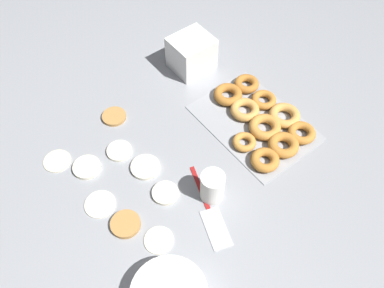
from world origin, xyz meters
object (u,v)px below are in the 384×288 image
(pancake_1, at_px, (159,240))
(pancake_0, at_px, (165,193))
(pancake_8, at_px, (145,166))
(paper_cup, at_px, (212,186))
(pancake_7, at_px, (57,161))
(pancake_3, at_px, (114,116))
(pancake_5, at_px, (100,204))
(spatula, at_px, (212,219))
(container_stack, at_px, (191,53))
(pancake_4, at_px, (87,167))
(pancake_6, at_px, (126,224))
(donut_tray, at_px, (261,120))
(pancake_2, at_px, (119,151))

(pancake_1, bearing_deg, pancake_0, -42.58)
(pancake_1, height_order, pancake_8, pancake_8)
(pancake_1, bearing_deg, paper_cup, -84.27)
(pancake_0, height_order, pancake_7, pancake_0)
(pancake_3, height_order, pancake_8, same)
(pancake_5, distance_m, pancake_8, 0.19)
(pancake_0, height_order, spatula, pancake_0)
(pancake_8, bearing_deg, pancake_0, 177.89)
(pancake_7, bearing_deg, container_stack, -82.25)
(pancake_5, relative_size, paper_cup, 0.91)
(pancake_5, bearing_deg, pancake_4, -13.32)
(pancake_5, xyz_separation_m, pancake_8, (0.03, -0.18, 0.00))
(pancake_3, height_order, pancake_7, pancake_3)
(pancake_7, bearing_deg, pancake_5, -172.08)
(pancake_4, distance_m, pancake_6, 0.25)
(spatula, bearing_deg, pancake_3, -157.87)
(pancake_5, relative_size, pancake_8, 1.00)
(pancake_1, xyz_separation_m, pancake_4, (0.35, 0.04, 0.00))
(donut_tray, bearing_deg, pancake_1, 104.33)
(paper_cup, bearing_deg, pancake_7, 38.37)
(pancake_8, height_order, spatula, pancake_8)
(pancake_1, xyz_separation_m, pancake_3, (0.48, -0.14, 0.00))
(pancake_3, xyz_separation_m, paper_cup, (-0.45, -0.08, 0.05))
(pancake_3, distance_m, container_stack, 0.39)
(container_stack, xyz_separation_m, spatula, (-0.56, 0.35, -0.06))
(pancake_7, height_order, donut_tray, donut_tray)
(pancake_0, height_order, pancake_1, pancake_0)
(pancake_1, xyz_separation_m, spatula, (-0.04, -0.17, -0.00))
(pancake_1, bearing_deg, pancake_4, 7.05)
(pancake_6, bearing_deg, pancake_4, -1.75)
(pancake_7, xyz_separation_m, spatula, (-0.47, -0.27, -0.00))
(pancake_8, relative_size, container_stack, 0.63)
(paper_cup, bearing_deg, pancake_4, 38.61)
(pancake_0, bearing_deg, paper_cup, -128.98)
(pancake_2, xyz_separation_m, paper_cup, (-0.32, -0.14, 0.05))
(paper_cup, bearing_deg, pancake_6, 73.74)
(pancake_7, bearing_deg, pancake_2, -116.81)
(pancake_6, bearing_deg, pancake_1, -153.15)
(pancake_6, bearing_deg, pancake_2, -27.85)
(pancake_2, relative_size, pancake_8, 0.88)
(pancake_2, distance_m, paper_cup, 0.35)
(pancake_5, bearing_deg, paper_cup, -122.15)
(pancake_5, bearing_deg, pancake_8, -81.03)
(pancake_1, distance_m, pancake_3, 0.50)
(pancake_4, relative_size, pancake_8, 0.95)
(spatula, bearing_deg, container_stack, 166.97)
(pancake_8, bearing_deg, pancake_5, 98.97)
(pancake_4, xyz_separation_m, pancake_8, (-0.11, -0.15, -0.00))
(pancake_3, distance_m, donut_tray, 0.52)
(pancake_3, relative_size, container_stack, 0.56)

